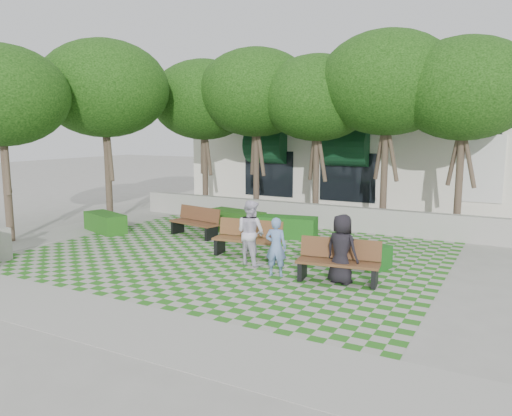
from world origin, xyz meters
The scene contains 17 objects.
ground centered at (0.00, 0.00, 0.00)m, with size 90.00×90.00×0.00m, color gray.
lawn centered at (0.00, 1.00, 0.01)m, with size 12.00×12.00×0.00m, color #2B721E.
sidewalk_south centered at (0.00, -4.70, 0.01)m, with size 16.00×2.00×0.01m, color #9E9B93.
sidewalk_west centered at (-7.20, 1.00, 0.01)m, with size 2.00×12.00×0.01m, color #9E9B93.
retaining_wall centered at (0.00, 6.20, 0.45)m, with size 15.00×0.36×0.90m, color #9E9B93.
bench_east centered at (3.68, -0.08, 0.51)m, with size 2.10×0.96×1.06m.
bench_mid centered at (0.45, 1.09, 0.52)m, with size 2.10×0.89×1.07m.
bench_west centered at (-2.55, 2.63, 0.50)m, with size 2.05×1.04×1.03m.
hedge_east centered at (3.61, 1.69, 0.32)m, with size 1.82×0.73×0.64m, color #144D17.
hedge_midright centered at (0.35, 4.01, 0.37)m, with size 2.09×0.84×0.73m, color #175215.
hedge_midleft centered at (-1.72, 4.01, 0.39)m, with size 2.23×0.89×0.78m, color #1B4712.
hedge_west centered at (-5.95, 1.69, 0.35)m, with size 1.98×0.79×0.69m, color #1C5316.
person_blue centered at (2.09, -0.36, 0.77)m, with size 0.56×0.37×1.54m, color #6A89C1.
person_dark centered at (3.78, -0.16, 0.86)m, with size 0.84×0.55×1.72m, color black.
person_white centered at (0.98, 0.31, 0.91)m, with size 0.89×0.69×1.82m, color silver.
tree_row centered at (-1.86, 5.95, 5.18)m, with size 17.70×13.40×7.41m.
building centered at (0.93, 14.08, 2.52)m, with size 18.00×8.92×5.15m.
Camera 1 is at (7.59, -11.57, 3.75)m, focal length 35.00 mm.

